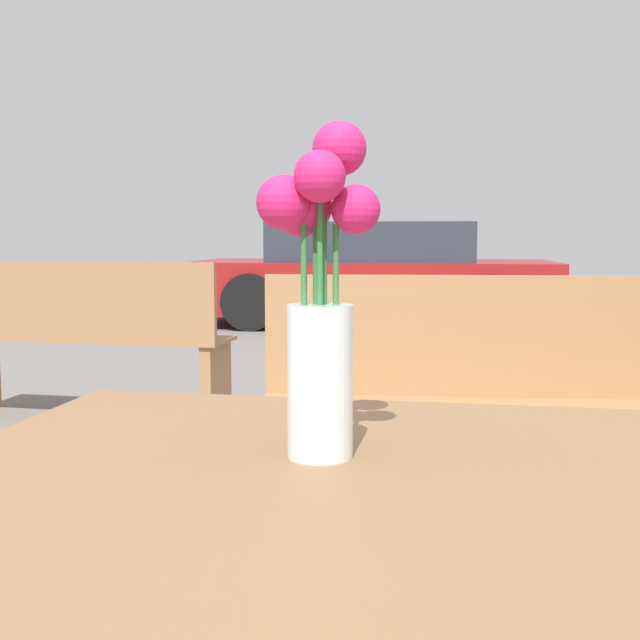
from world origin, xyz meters
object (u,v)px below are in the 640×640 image
Objects in this scene: table_front at (321,575)px; bench_middle at (483,401)px; flower_vase at (318,302)px; bench_near at (85,336)px; parked_car at (373,275)px.

table_front is 1.80m from bench_middle.
table_front is 2.38× the size of flower_vase.
flower_vase reaches higher than bench_near.
parked_car is (0.88, 5.10, 0.09)m from bench_near.
flower_vase is at bearing -83.29° from parked_car.
parked_car is at bearing 96.71° from flower_vase.
bench_middle is 0.36× the size of parked_car.
flower_vase is at bearing -96.84° from bench_middle.
parked_car is at bearing 100.25° from bench_middle.
parked_car is (-0.95, 8.09, -0.35)m from flower_vase.
bench_middle reaches higher than table_front.
table_front is 8.23m from parked_car.
parked_car reaches higher than bench_near.
table_front is at bearing -77.27° from flower_vase.
table_front is at bearing -95.90° from bench_middle.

